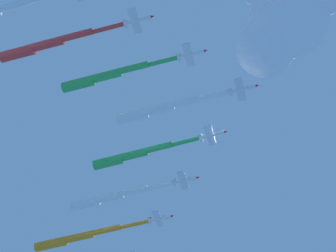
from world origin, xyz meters
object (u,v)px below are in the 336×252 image
object	(u,v)px
jet_port_mid	(110,197)
jet_port_outer	(78,237)
jet_lead	(160,109)
jet_starboard_inner	(106,76)
jet_starboard_mid	(47,45)
jet_port_inner	(134,155)

from	to	relation	value
jet_port_mid	jet_port_outer	world-z (taller)	jet_port_outer
jet_lead	jet_port_outer	xyz separation A→B (m)	(-60.59, 20.02, 1.92)
jet_port_outer	jet_port_mid	bearing A→B (deg)	-13.52
jet_lead	jet_port_mid	distance (m)	40.28
jet_port_mid	jet_port_outer	bearing A→B (deg)	166.48
jet_starboard_inner	jet_starboard_mid	xyz separation A→B (m)	(-6.57, -19.99, 0.47)
jet_starboard_mid	jet_port_mid	bearing A→B (deg)	114.90
jet_port_inner	jet_port_mid	size ratio (longest dim) A/B	1.01
jet_port_inner	jet_port_outer	size ratio (longest dim) A/B	0.88
jet_port_inner	jet_port_outer	bearing A→B (deg)	163.46
jet_port_mid	jet_starboard_mid	world-z (taller)	jet_starboard_mid
jet_port_mid	jet_starboard_mid	size ratio (longest dim) A/B	0.94
jet_lead	jet_starboard_mid	world-z (taller)	jet_starboard_mid
jet_lead	jet_starboard_inner	world-z (taller)	jet_starboard_inner
jet_starboard_inner	jet_port_mid	world-z (taller)	jet_starboard_inner
jet_starboard_mid	jet_port_outer	world-z (taller)	jet_starboard_mid
jet_port_outer	jet_starboard_inner	bearing A→B (deg)	-35.85
jet_starboard_inner	jet_starboard_mid	bearing A→B (deg)	-108.19
jet_port_inner	jet_starboard_mid	bearing A→B (deg)	-81.93
jet_port_inner	jet_port_mid	distance (m)	19.56
jet_port_inner	jet_port_mid	bearing A→B (deg)	159.80
jet_port_inner	jet_starboard_inner	bearing A→B (deg)	-63.99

